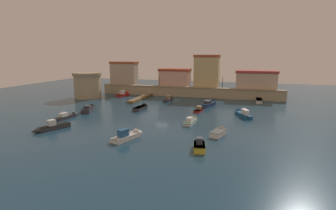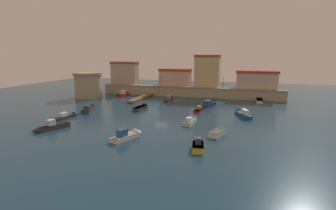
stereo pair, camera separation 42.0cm
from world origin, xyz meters
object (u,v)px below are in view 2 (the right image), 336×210
at_px(moored_boat_4, 259,100).
at_px(moored_boat_13, 191,120).
at_px(moored_boat_0, 242,113).
at_px(quay_lamp_1, 223,81).
at_px(moored_boat_7, 68,116).
at_px(mooring_buoy_0, 90,107).
at_px(moored_boat_2, 200,109).
at_px(moored_boat_10, 219,132).
at_px(quay_lamp_0, 160,79).
at_px(fortress_tower, 88,85).
at_px(moored_boat_9, 198,145).
at_px(moored_boat_1, 169,99).
at_px(moored_boat_5, 210,103).
at_px(moored_boat_8, 49,127).
at_px(moored_boat_6, 89,108).
at_px(moored_boat_12, 129,135).
at_px(moored_boat_11, 125,94).
at_px(moored_boat_3, 142,107).

bearing_deg(moored_boat_4, moored_boat_13, 154.65).
xyz_separation_m(moored_boat_0, moored_boat_13, (-8.88, -8.26, -0.10)).
relative_size(quay_lamp_1, moored_boat_13, 0.48).
relative_size(quay_lamp_1, moored_boat_4, 0.46).
distance_m(moored_boat_7, mooring_buoy_0, 10.64).
bearing_deg(moored_boat_2, moored_boat_10, -152.79).
height_order(quay_lamp_0, moored_boat_4, quay_lamp_0).
xyz_separation_m(fortress_tower, quay_lamp_1, (37.50, 10.00, 1.37)).
relative_size(moored_boat_2, moored_boat_9, 1.02).
height_order(moored_boat_1, moored_boat_5, moored_boat_1).
distance_m(moored_boat_2, moored_boat_8, 31.15).
bearing_deg(moored_boat_6, moored_boat_9, -140.05).
xyz_separation_m(moored_boat_0, moored_boat_10, (-2.95, -14.91, -0.04)).
xyz_separation_m(moored_boat_1, moored_boat_2, (10.33, -10.42, -0.10)).
xyz_separation_m(moored_boat_10, mooring_buoy_0, (-32.06, 13.18, -0.44)).
relative_size(moored_boat_7, moored_boat_12, 0.98).
bearing_deg(moored_boat_4, moored_boat_1, 104.46).
height_order(moored_boat_0, moored_boat_11, moored_boat_11).
xyz_separation_m(quay_lamp_0, moored_boat_13, (16.31, -29.48, -4.72)).
xyz_separation_m(moored_boat_9, moored_boat_10, (1.87, 7.36, -0.09)).
bearing_deg(moored_boat_10, moored_boat_11, 59.20).
distance_m(moored_boat_1, mooring_buoy_0, 21.03).
bearing_deg(moored_boat_1, mooring_buoy_0, 133.84).
xyz_separation_m(moored_boat_8, mooring_buoy_0, (-4.44, 18.84, -0.50)).
height_order(moored_boat_4, moored_boat_9, moored_boat_4).
bearing_deg(moored_boat_6, moored_boat_5, -79.02).
bearing_deg(moored_boat_1, moored_boat_12, -172.53).
bearing_deg(moored_boat_10, moored_boat_12, 128.15).
distance_m(quay_lamp_1, moored_boat_3, 26.76).
bearing_deg(moored_boat_2, moored_boat_7, 127.88).
relative_size(moored_boat_9, moored_boat_10, 0.92).
bearing_deg(quay_lamp_1, moored_boat_3, -128.01).
relative_size(quay_lamp_1, moored_boat_12, 0.48).
relative_size(moored_boat_1, mooring_buoy_0, 6.64).
bearing_deg(moored_boat_13, moored_boat_8, 121.94).
height_order(fortress_tower, moored_boat_7, fortress_tower).
bearing_deg(moored_boat_7, moored_boat_12, -109.88).
height_order(fortress_tower, moored_boat_2, fortress_tower).
relative_size(moored_boat_2, moored_boat_8, 0.66).
height_order(moored_boat_0, moored_boat_12, moored_boat_12).
bearing_deg(moored_boat_5, moored_boat_4, -36.97).
relative_size(moored_boat_13, mooring_buoy_0, 8.36).
distance_m(moored_boat_6, moored_boat_11, 21.90).
bearing_deg(moored_boat_10, fortress_tower, 71.51).
bearing_deg(quay_lamp_0, fortress_tower, -151.70).
height_order(moored_boat_4, moored_boat_6, moored_boat_4).
bearing_deg(mooring_buoy_0, moored_boat_4, 27.85).
bearing_deg(moored_boat_0, moored_boat_9, 143.24).
bearing_deg(moored_boat_2, moored_boat_4, -31.22).
bearing_deg(moored_boat_7, moored_boat_2, -53.03).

